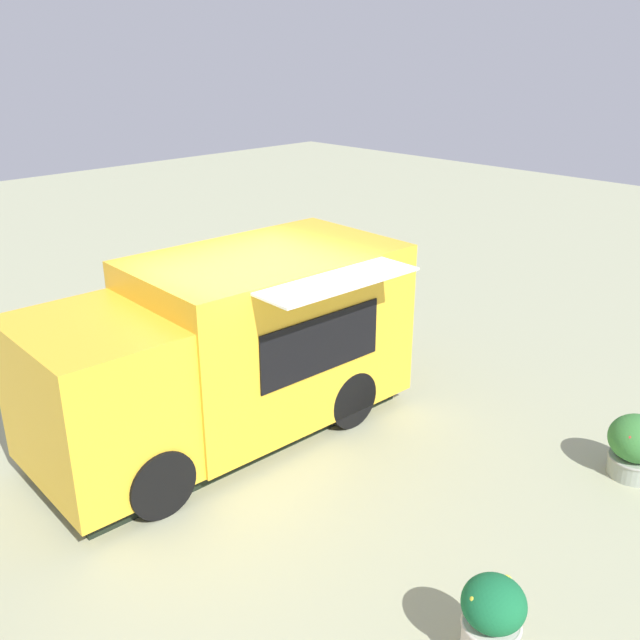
{
  "coord_description": "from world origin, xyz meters",
  "views": [
    {
      "loc": [
        -6.03,
        5.0,
        4.66
      ],
      "look_at": [
        0.01,
        -0.95,
        1.29
      ],
      "focal_mm": 39.42,
      "sensor_mm": 36.0,
      "label": 1
    }
  ],
  "objects_px": {
    "food_truck": "(229,353)",
    "trash_bin": "(314,263)",
    "planter_flowering_far": "(492,620)",
    "planter_flowering_side": "(239,268)",
    "planter_flowering_near": "(636,445)"
  },
  "relations": [
    {
      "from": "food_truck",
      "to": "planter_flowering_far",
      "type": "relative_size",
      "value": 5.97
    },
    {
      "from": "planter_flowering_near",
      "to": "planter_flowering_side",
      "type": "relative_size",
      "value": 0.92
    },
    {
      "from": "planter_flowering_side",
      "to": "trash_bin",
      "type": "height_order",
      "value": "trash_bin"
    },
    {
      "from": "planter_flowering_near",
      "to": "planter_flowering_far",
      "type": "height_order",
      "value": "planter_flowering_far"
    },
    {
      "from": "food_truck",
      "to": "planter_flowering_side",
      "type": "relative_size",
      "value": 5.92
    },
    {
      "from": "planter_flowering_far",
      "to": "planter_flowering_side",
      "type": "distance_m",
      "value": 9.68
    },
    {
      "from": "food_truck",
      "to": "trash_bin",
      "type": "xyz_separation_m",
      "value": [
        3.35,
        -4.72,
        -0.59
      ]
    },
    {
      "from": "planter_flowering_near",
      "to": "planter_flowering_side",
      "type": "bearing_deg",
      "value": -6.12
    },
    {
      "from": "planter_flowering_far",
      "to": "food_truck",
      "type": "bearing_deg",
      "value": -10.24
    },
    {
      "from": "planter_flowering_far",
      "to": "planter_flowering_near",
      "type": "bearing_deg",
      "value": -85.04
    },
    {
      "from": "food_truck",
      "to": "planter_flowering_near",
      "type": "relative_size",
      "value": 6.43
    },
    {
      "from": "food_truck",
      "to": "planter_flowering_side",
      "type": "height_order",
      "value": "food_truck"
    },
    {
      "from": "trash_bin",
      "to": "planter_flowering_side",
      "type": "bearing_deg",
      "value": 49.47
    },
    {
      "from": "food_truck",
      "to": "trash_bin",
      "type": "bearing_deg",
      "value": -54.64
    },
    {
      "from": "food_truck",
      "to": "planter_flowering_far",
      "type": "height_order",
      "value": "food_truck"
    }
  ]
}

